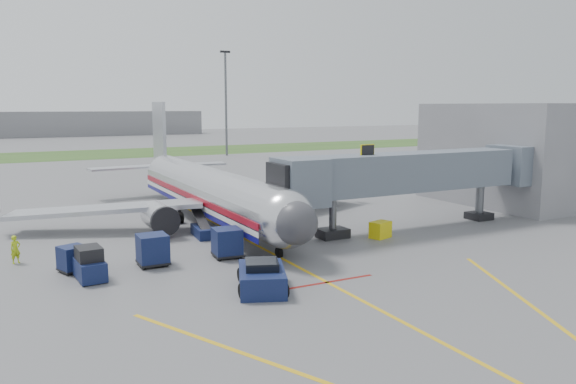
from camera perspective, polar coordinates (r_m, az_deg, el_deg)
name	(u,v)px	position (r m, az deg, el deg)	size (l,w,h in m)	color
ground	(293,265)	(35.17, 0.56, -7.39)	(400.00, 400.00, 0.00)	#565659
grass_strip	(84,155)	(121.24, -19.98, 3.59)	(300.00, 25.00, 0.01)	#2D4C1E
apron_markings	(362,301)	(29.17, 7.56, -10.90)	(21.52, 50.00, 0.01)	gold
airliner	(209,190)	(48.30, -8.00, 0.17)	(32.10, 35.67, 10.25)	silver
jet_bridge	(407,173)	(45.48, 11.96, 1.86)	(25.30, 4.00, 6.90)	slate
terminal	(509,154)	(60.97, 21.50, 3.64)	(10.00, 16.00, 10.00)	slate
light_mast_right	(226,101)	(112.51, -6.33, 9.20)	(2.00, 0.44, 20.40)	#595B60
distant_terminal	(14,124)	(199.96, -26.04, 6.20)	(120.00, 14.00, 8.00)	slate
pushback_tug	(262,278)	(30.35, -2.67, -8.69)	(3.66, 4.51, 1.63)	#0D1B3B
baggage_tug	(89,265)	(34.01, -19.52, -7.00)	(1.59, 2.80, 1.90)	#0D1B3B
baggage_cart_a	(227,243)	(36.84, -6.21, -5.13)	(1.92, 1.92, 1.91)	#0D1B3B
baggage_cart_b	(153,250)	(35.76, -13.59, -5.72)	(1.81, 1.81, 1.94)	#0D1B3B
baggage_cart_c	(73,259)	(35.87, -21.04, -6.34)	(1.85, 1.85, 1.56)	#0D1B3B
belt_loader	(203,231)	(42.92, -8.67, -3.90)	(1.49, 3.80, 1.82)	#0D1B3B
ground_power_cart	(380,230)	(42.54, 9.36, -3.81)	(1.79, 1.46, 1.24)	#D6C50C
ramp_worker	(15,249)	(39.15, -25.95, -5.27)	(0.65, 0.43, 1.78)	#A5C317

